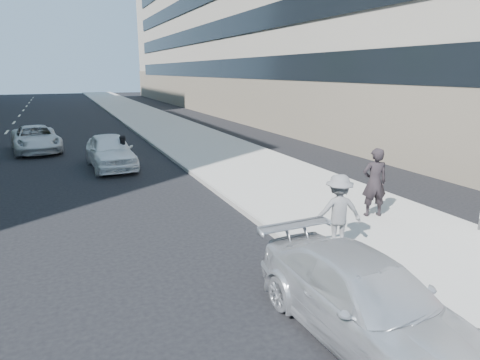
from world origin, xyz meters
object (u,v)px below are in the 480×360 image
jogger (338,211)px  white_sedan_far (36,139)px  pedestrian_woman (374,182)px  white_sedan_near (110,151)px  parked_sedan (366,301)px  motorcycle (124,154)px

jogger → white_sedan_far: size_ratio=0.36×
pedestrian_woman → white_sedan_far: size_ratio=0.40×
white_sedan_near → pedestrian_woman: bearing=-62.0°
jogger → parked_sedan: bearing=79.3°
white_sedan_far → pedestrian_woman: bearing=-66.2°
jogger → motorcycle: jogger is taller
white_sedan_far → motorcycle: motorcycle is taller
parked_sedan → motorcycle: 13.50m
parked_sedan → white_sedan_near: 14.08m
parked_sedan → white_sedan_far: 20.06m
pedestrian_woman → motorcycle: (-5.28, 9.17, -0.45)m
parked_sedan → pedestrian_woman: bearing=46.7°
motorcycle → pedestrian_woman: bearing=-65.6°
pedestrian_woman → motorcycle: bearing=-43.8°
jogger → white_sedan_near: jogger is taller
pedestrian_woman → parked_sedan: bearing=65.4°
parked_sedan → motorcycle: (-1.61, 13.40, 0.01)m
pedestrian_woman → white_sedan_near: size_ratio=0.44×
pedestrian_woman → white_sedan_near: (-5.77, 9.69, -0.37)m
white_sedan_far → parked_sedan: bearing=-81.5°
jogger → white_sedan_far: (-6.66, 16.55, -0.33)m
jogger → pedestrian_woman: size_ratio=0.89×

